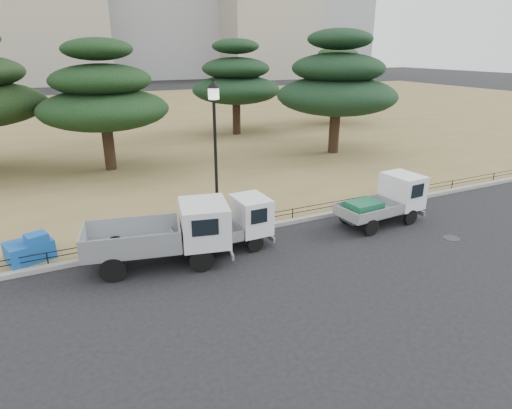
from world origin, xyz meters
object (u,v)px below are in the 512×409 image
truck_kei_rear (386,200)px  tarp_pile (30,249)px  truck_kei_front (230,225)px  street_lamp (215,133)px  truck_large (167,232)px

truck_kei_rear → tarp_pile: size_ratio=2.31×
truck_kei_front → street_lamp: size_ratio=0.61×
truck_kei_rear → tarp_pile: truck_kei_rear is taller
truck_large → truck_kei_rear: truck_large is taller
truck_large → street_lamp: 3.85m
truck_kei_front → tarp_pile: 6.52m
tarp_pile → street_lamp: bearing=-4.0°
truck_large → tarp_pile: bearing=166.7°
truck_large → truck_kei_front: truck_large is taller
truck_kei_front → truck_kei_rear: size_ratio=0.91×
truck_large → truck_kei_front: (2.24, 0.15, -0.22)m
truck_large → tarp_pile: truck_large is taller
tarp_pile → truck_kei_front: bearing=-15.6°
truck_kei_rear → tarp_pile: (-12.77, 2.22, -0.42)m
truck_kei_front → street_lamp: street_lamp is taller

